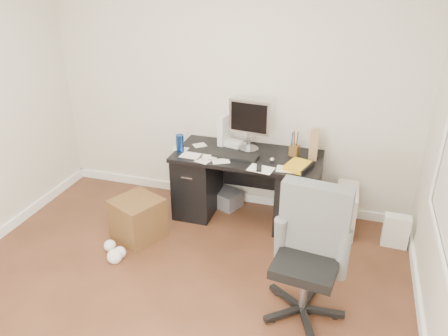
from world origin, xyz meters
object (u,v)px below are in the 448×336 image
Objects in this scene: office_chair at (307,258)px; pc_tower at (345,210)px; desk at (247,185)px; wicker_basket at (138,218)px; lcd_monitor at (249,125)px; keyboard at (235,156)px.

pc_tower is at bearing 85.88° from office_chair.
desk is 1.05m from pc_tower.
pc_tower is 2.11m from wicker_basket.
desk is 2.74× the size of lcd_monitor.
desk is at bearing 35.57° from wicker_basket.
lcd_monitor is (-0.02, 0.12, 0.62)m from desk.
lcd_monitor reaches higher than pc_tower.
office_chair is 2.54× the size of wicker_basket.
office_chair is (0.80, -1.37, -0.49)m from lcd_monitor.
lcd_monitor is at bearing 72.29° from keyboard.
desk is 1.39× the size of office_chair.
keyboard is at bearing -135.75° from desk.
pc_tower reaches higher than wicker_basket.
pc_tower is (1.03, 0.06, -0.16)m from desk.
lcd_monitor reaches higher than keyboard.
keyboard reaches higher than wicker_basket.
wicker_basket is at bearing -144.43° from desk.
lcd_monitor is 1.66m from office_chair.
office_chair is at bearing -54.10° from lcd_monitor.
lcd_monitor is 1.16× the size of pc_tower.
keyboard is (-0.10, -0.10, 0.36)m from desk.
wicker_basket is (-0.93, -0.80, -0.81)m from lcd_monitor.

